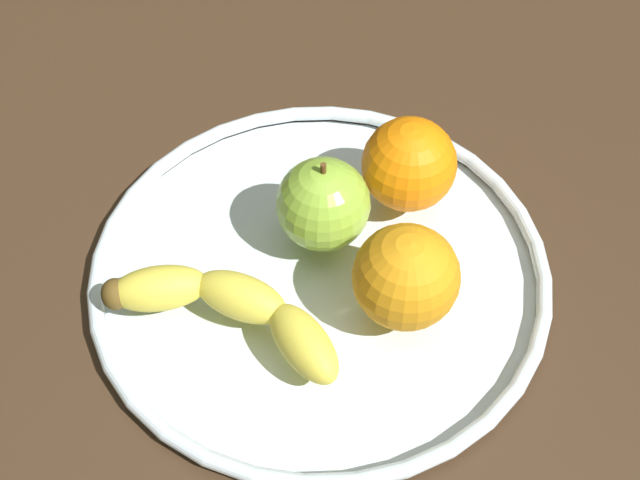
% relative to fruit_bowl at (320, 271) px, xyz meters
% --- Properties ---
extents(ground_plane, '(1.56, 1.56, 0.04)m').
position_rel_fruit_bowl_xyz_m(ground_plane, '(0.00, 0.00, -0.03)').
color(ground_plane, '#3C2919').
extents(fruit_bowl, '(0.36, 0.36, 0.02)m').
position_rel_fruit_bowl_xyz_m(fruit_bowl, '(0.00, 0.00, 0.00)').
color(fruit_bowl, silver).
rests_on(fruit_bowl, ground_plane).
extents(banana, '(0.19, 0.09, 0.03)m').
position_rel_fruit_bowl_xyz_m(banana, '(0.02, 0.08, 0.03)').
color(banana, yellow).
rests_on(banana, fruit_bowl).
extents(apple, '(0.07, 0.07, 0.08)m').
position_rel_fruit_bowl_xyz_m(apple, '(0.02, -0.02, 0.04)').
color(apple, '#8AB737').
rests_on(apple, fruit_bowl).
extents(orange_back_right, '(0.08, 0.08, 0.08)m').
position_rel_fruit_bowl_xyz_m(orange_back_right, '(-0.07, -0.01, 0.05)').
color(orange_back_right, orange).
rests_on(orange_back_right, fruit_bowl).
extents(orange_back_left, '(0.07, 0.07, 0.07)m').
position_rel_fruit_bowl_xyz_m(orange_back_left, '(-0.01, -0.10, 0.05)').
color(orange_back_left, orange).
rests_on(orange_back_left, fruit_bowl).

